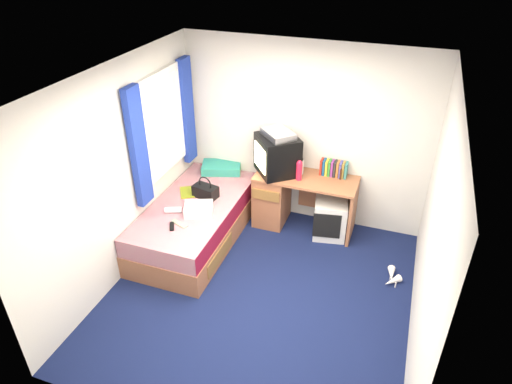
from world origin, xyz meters
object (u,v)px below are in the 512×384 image
(desk, at_px, (285,196))
(white_heels, at_px, (392,278))
(bed, at_px, (196,221))
(colour_swatch_fan, at_px, (179,224))
(towel, at_px, (199,209))
(storage_cube, at_px, (330,218))
(water_bottle, at_px, (173,210))
(remote_control, at_px, (172,226))
(crt_tv, at_px, (277,155))
(aerosol_can, at_px, (301,167))
(magazine, at_px, (189,192))
(picture_frame, at_px, (341,173))
(pink_water_bottle, at_px, (299,171))
(handbag, at_px, (205,191))
(vcr, at_px, (278,134))
(pillow, at_px, (222,168))

(desk, relative_size, white_heels, 3.76)
(bed, relative_size, colour_swatch_fan, 9.09)
(towel, bearing_deg, desk, 48.71)
(storage_cube, bearing_deg, water_bottle, -162.52)
(remote_control, bearing_deg, crt_tv, 28.04)
(crt_tv, distance_m, aerosol_can, 0.35)
(storage_cube, xyz_separation_m, colour_swatch_fan, (-1.56, -1.12, 0.29))
(magazine, relative_size, remote_control, 1.75)
(bed, xyz_separation_m, magazine, (-0.18, 0.20, 0.28))
(picture_frame, distance_m, water_bottle, 2.14)
(bed, height_order, colour_swatch_fan, colour_swatch_fan)
(desk, bearing_deg, aerosol_can, 19.35)
(pink_water_bottle, bearing_deg, storage_cube, 0.86)
(bed, height_order, handbag, handbag)
(desk, relative_size, storage_cube, 2.57)
(handbag, xyz_separation_m, towel, (0.08, -0.36, -0.03))
(desk, xyz_separation_m, vcr, (-0.12, 0.00, 0.88))
(vcr, height_order, pink_water_bottle, vcr)
(picture_frame, distance_m, aerosol_can, 0.51)
(storage_cube, bearing_deg, magazine, -176.32)
(pillow, bearing_deg, desk, -7.96)
(crt_tv, bearing_deg, picture_frame, 60.74)
(magazine, bearing_deg, bed, -47.70)
(magazine, bearing_deg, pillow, 75.68)
(handbag, height_order, water_bottle, handbag)
(storage_cube, xyz_separation_m, pink_water_bottle, (-0.44, -0.01, 0.62))
(colour_swatch_fan, relative_size, remote_control, 1.38)
(bed, distance_m, handbag, 0.41)
(handbag, xyz_separation_m, remote_control, (-0.09, -0.73, -0.07))
(towel, bearing_deg, white_heels, 4.99)
(magazine, distance_m, remote_control, 0.77)
(handbag, bearing_deg, bed, -99.64)
(pillow, xyz_separation_m, crt_tv, (0.84, -0.13, 0.40))
(pillow, bearing_deg, handbag, -83.48)
(white_heels, bearing_deg, magazine, 176.08)
(pillow, xyz_separation_m, storage_cube, (1.60, -0.22, -0.34))
(vcr, relative_size, water_bottle, 2.11)
(towel, bearing_deg, aerosol_can, 44.76)
(vcr, height_order, colour_swatch_fan, vcr)
(towel, bearing_deg, colour_swatch_fan, -111.11)
(water_bottle, bearing_deg, desk, 42.62)
(water_bottle, bearing_deg, colour_swatch_fan, -46.94)
(storage_cube, bearing_deg, crt_tv, 162.97)
(desk, relative_size, crt_tv, 1.91)
(bed, relative_size, water_bottle, 10.00)
(handbag, relative_size, colour_swatch_fan, 1.53)
(remote_control, bearing_deg, bed, 59.70)
(desk, bearing_deg, water_bottle, -137.38)
(colour_swatch_fan, bearing_deg, towel, 68.89)
(picture_frame, height_order, magazine, picture_frame)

